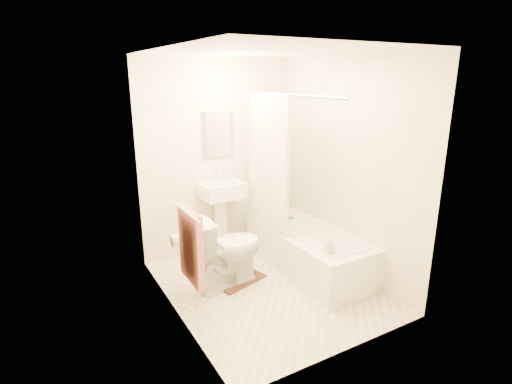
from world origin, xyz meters
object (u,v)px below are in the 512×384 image
sink (222,215)px  soap_bottle (329,245)px  toilet (226,249)px  bath_mat (235,278)px  bathtub (308,250)px

sink → soap_bottle: (0.48, -1.50, 0.05)m
toilet → bath_mat: 0.42m
soap_bottle → sink: bearing=107.8°
bathtub → toilet: bearing=171.8°
toilet → sink: bearing=-29.4°
sink → bath_mat: bearing=-106.1°
bathtub → bath_mat: (-0.86, 0.18, -0.22)m
sink → bath_mat: sink is taller
toilet → bathtub: size_ratio=0.50×
sink → soap_bottle: sink is taller
bathtub → bath_mat: bathtub is taller
soap_bottle → bath_mat: bearing=131.3°
sink → bathtub: size_ratio=0.61×
toilet → bathtub: toilet is taller
toilet → soap_bottle: bearing=-139.5°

